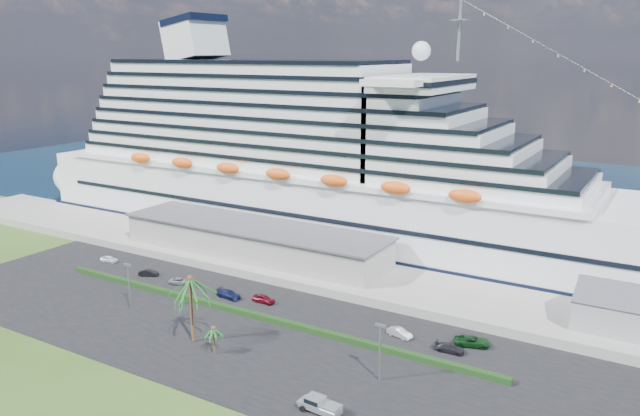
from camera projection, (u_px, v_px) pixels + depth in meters
The scene contains 20 objects.
ground at pixel (228, 369), 88.68m from camera, with size 420.00×420.00×0.00m, color #2C4B19.
asphalt_lot at pixel (272, 339), 97.84m from camera, with size 140.00×38.00×0.12m, color black.
wharf at pixel (357, 278), 121.83m from camera, with size 240.00×20.00×1.80m, color gray.
water at pixel (488, 194), 197.11m from camera, with size 420.00×160.00×0.02m, color #0B1D31.
cruise_ship at pixel (324, 169), 148.65m from camera, with size 191.00×38.00×54.00m.
terminal_building at pixel (253, 239), 133.20m from camera, with size 61.00×15.00×6.30m.
hedge at pixel (250, 314), 105.85m from camera, with size 88.00×1.10×0.90m, color black.
lamp_post_left at pixel (129, 280), 107.91m from camera, with size 1.60×0.35×8.27m.
lamp_post_right at pixel (380, 345), 84.16m from camera, with size 1.60×0.35×8.27m.
palm_tall at pixel (190, 286), 94.73m from camera, with size 8.82×8.82×11.13m.
palm_short at pixel (214, 331), 92.10m from camera, with size 3.53×3.53×4.56m.
parked_car_0 at pixel (109, 259), 133.19m from camera, with size 1.56×3.88×1.32m, color white.
parked_car_1 at pixel (149, 273), 124.90m from camera, with size 1.37×3.92×1.29m, color black.
parked_car_2 at pixel (181, 281), 120.47m from camera, with size 2.06×4.46×1.24m, color gray.
parked_car_3 at pixel (229, 294), 113.75m from camera, with size 2.05×5.05×1.47m, color #121942.
parked_car_4 at pixel (264, 299), 111.58m from camera, with size 1.74×4.32×1.47m, color #5E0C1A.
parked_car_5 at pixel (399, 333), 98.23m from camera, with size 1.45×4.15×1.37m, color #A6A6AD.
parked_car_6 at pixel (472, 341), 95.18m from camera, with size 2.50×5.43×1.51m, color #0E3814.
parked_car_7 at pixel (450, 348), 93.21m from camera, with size 1.84×4.52×1.31m, color black.
pickup_truck at pixel (319, 404), 77.54m from camera, with size 5.72×2.41×1.98m.
Camera 1 is at (52.36, -62.45, 43.83)m, focal length 35.00 mm.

